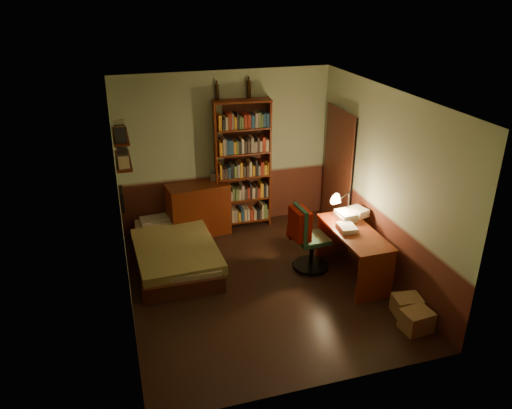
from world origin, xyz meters
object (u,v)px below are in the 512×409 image
object	(u,v)px
bookshelf	(243,166)
dresser	(198,209)
cardboard_box_b	(407,305)
desk	(353,253)
desk_lamp	(349,195)
bed	(174,243)
mini_stereo	(218,176)
office_chair	(312,242)
cardboard_box_a	(416,321)

from	to	relation	value
bookshelf	dresser	bearing A→B (deg)	-168.55
bookshelf	cardboard_box_b	xyz separation A→B (m)	(1.31, -3.01, -0.96)
desk	desk_lamp	size ratio (longest dim) A/B	2.11
bed	cardboard_box_b	size ratio (longest dim) A/B	5.97
mini_stereo	bed	bearing A→B (deg)	-116.49
office_chair	desk_lamp	bearing A→B (deg)	8.71
desk	dresser	bearing A→B (deg)	132.50
dresser	bookshelf	xyz separation A→B (m)	(0.78, 0.08, 0.65)
dresser	bookshelf	distance (m)	1.02
mini_stereo	cardboard_box_a	world-z (taller)	mini_stereo
office_chair	bookshelf	bearing A→B (deg)	105.80
mini_stereo	desk	distance (m)	2.57
bookshelf	office_chair	xyz separation A→B (m)	(0.57, -1.64, -0.65)
office_chair	cardboard_box_a	bearing A→B (deg)	-71.91
bed	cardboard_box_a	xyz separation A→B (m)	(2.54, -2.45, -0.17)
bed	cardboard_box_b	bearing A→B (deg)	-38.56
office_chair	cardboard_box_b	distance (m)	1.58
dresser	cardboard_box_b	bearing A→B (deg)	-61.21
desk	mini_stereo	bearing A→B (deg)	124.29
bed	cardboard_box_a	size ratio (longest dim) A/B	5.81
dresser	office_chair	world-z (taller)	dresser
mini_stereo	desk	bearing A→B (deg)	-36.86
mini_stereo	office_chair	xyz separation A→B (m)	(0.98, -1.68, -0.50)
bed	desk	bearing A→B (deg)	-24.91
desk	desk_lamp	bearing A→B (deg)	74.32
desk_lamp	cardboard_box_b	xyz separation A→B (m)	(0.14, -1.50, -0.90)
desk_lamp	cardboard_box_a	size ratio (longest dim) A/B	1.81
mini_stereo	desk_lamp	distance (m)	2.22
mini_stereo	bookshelf	distance (m)	0.44
desk_lamp	cardboard_box_a	distance (m)	2.03
bed	office_chair	world-z (taller)	office_chair
desk	cardboard_box_b	distance (m)	1.07
dresser	office_chair	size ratio (longest dim) A/B	1.14
dresser	desk	world-z (taller)	dresser
dresser	desk_lamp	bearing A→B (deg)	-42.89
office_chair	cardboard_box_a	world-z (taller)	office_chair
bed	bookshelf	distance (m)	1.75
cardboard_box_a	dresser	bearing A→B (deg)	121.97
bookshelf	office_chair	bearing A→B (deg)	-65.46
bookshelf	cardboard_box_a	size ratio (longest dim) A/B	6.21
desk	cardboard_box_b	xyz separation A→B (m)	(0.26, -1.01, -0.24)
office_chair	cardboard_box_a	distance (m)	1.84
cardboard_box_a	cardboard_box_b	distance (m)	0.33
bed	office_chair	distance (m)	2.03
bookshelf	cardboard_box_a	xyz separation A→B (m)	(1.24, -3.33, -0.95)
bookshelf	office_chair	world-z (taller)	bookshelf
mini_stereo	bookshelf	xyz separation A→B (m)	(0.41, -0.04, 0.15)
cardboard_box_a	office_chair	bearing A→B (deg)	111.58
desk	cardboard_box_b	world-z (taller)	desk
bed	dresser	xyz separation A→B (m)	(0.52, 0.79, 0.13)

